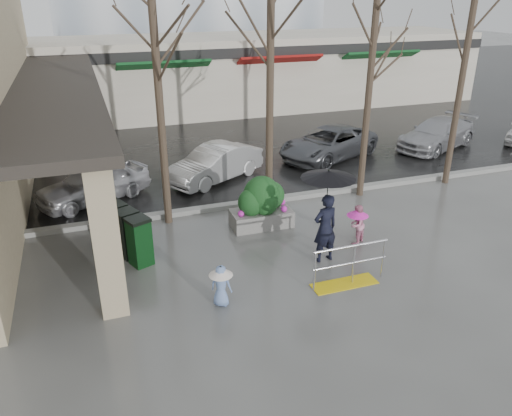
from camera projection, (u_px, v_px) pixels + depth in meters
ground at (275, 269)px, 12.44m from camera, size 120.00×120.00×0.00m
street_asphalt at (148, 99)px, 31.41m from camera, size 120.00×36.00×0.01m
curb at (229, 206)px, 15.86m from camera, size 120.00×0.30×0.15m
canopy_slab at (52, 81)px, 16.42m from camera, size 2.80×18.00×0.25m
pillar_front at (106, 239)px, 10.11m from camera, size 0.55×0.55×3.50m
pillar_back at (91, 150)px, 15.72m from camera, size 0.55×0.55×3.50m
storefront_row at (191, 74)px, 27.73m from camera, size 34.00×6.74×4.00m
handrail at (348, 270)px, 11.66m from camera, size 1.90×0.50×1.03m
tree_west at (155, 44)px, 12.88m from camera, size 3.20×3.20×6.80m
tree_midwest at (271, 35)px, 13.79m from camera, size 3.20×3.20×7.00m
tree_mideast at (373, 45)px, 14.94m from camera, size 3.20×3.20×6.50m
tree_east at (471, 24)px, 15.79m from camera, size 3.20×3.20×7.20m
woman at (326, 208)px, 12.26m from camera, size 1.35×1.35×2.47m
child_pink at (357, 222)px, 13.46m from camera, size 0.68×0.65×1.11m
child_blue at (221, 282)px, 10.81m from camera, size 0.56×0.53×0.98m
planter at (262, 203)px, 14.41m from camera, size 1.78×1.04×1.54m
news_boxes at (123, 230)px, 13.01m from camera, size 1.34×2.31×1.28m
car_a at (93, 183)px, 16.19m from camera, size 3.97×2.98×1.26m
car_b at (215, 164)px, 17.93m from camera, size 3.98×3.05×1.26m
car_c at (328, 143)px, 20.32m from camera, size 4.99×3.77×1.26m
car_d at (437, 134)px, 21.60m from camera, size 4.69×3.31×1.26m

